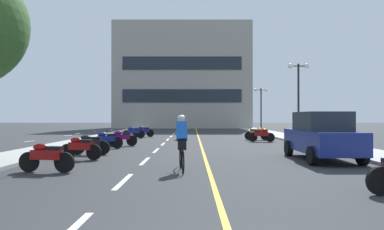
% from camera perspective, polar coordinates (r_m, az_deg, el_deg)
% --- Properties ---
extents(ground_plane, '(140.00, 140.00, 0.00)m').
position_cam_1_polar(ground_plane, '(23.87, 0.52, -4.21)').
color(ground_plane, '#2D3033').
extents(curb_left, '(2.40, 72.00, 0.12)m').
position_cam_1_polar(curb_left, '(27.74, -14.62, -3.52)').
color(curb_left, '#A8A8A3').
rests_on(curb_left, ground).
extents(curb_right, '(2.40, 72.00, 0.12)m').
position_cam_1_polar(curb_right, '(27.88, 15.44, -3.51)').
color(curb_right, '#A8A8A3').
rests_on(curb_right, ground).
extents(lane_dash_1, '(0.14, 2.20, 0.01)m').
position_cam_1_polar(lane_dash_1, '(9.13, -11.27, -10.58)').
color(lane_dash_1, silver).
rests_on(lane_dash_1, ground).
extents(lane_dash_2, '(0.14, 2.20, 0.01)m').
position_cam_1_polar(lane_dash_2, '(13.04, -7.84, -7.47)').
color(lane_dash_2, silver).
rests_on(lane_dash_2, ground).
extents(lane_dash_3, '(0.14, 2.20, 0.01)m').
position_cam_1_polar(lane_dash_3, '(16.98, -6.02, -5.79)').
color(lane_dash_3, silver).
rests_on(lane_dash_3, ground).
extents(lane_dash_4, '(0.14, 2.20, 0.01)m').
position_cam_1_polar(lane_dash_4, '(20.95, -4.89, -4.75)').
color(lane_dash_4, silver).
rests_on(lane_dash_4, ground).
extents(lane_dash_5, '(0.14, 2.20, 0.01)m').
position_cam_1_polar(lane_dash_5, '(24.93, -4.12, -4.03)').
color(lane_dash_5, silver).
rests_on(lane_dash_5, ground).
extents(lane_dash_6, '(0.14, 2.20, 0.01)m').
position_cam_1_polar(lane_dash_6, '(28.91, -3.57, -3.51)').
color(lane_dash_6, silver).
rests_on(lane_dash_6, ground).
extents(lane_dash_7, '(0.14, 2.20, 0.01)m').
position_cam_1_polar(lane_dash_7, '(32.90, -3.15, -3.12)').
color(lane_dash_7, silver).
rests_on(lane_dash_7, ground).
extents(lane_dash_8, '(0.14, 2.20, 0.01)m').
position_cam_1_polar(lane_dash_8, '(36.89, -2.82, -2.81)').
color(lane_dash_8, silver).
rests_on(lane_dash_8, ground).
extents(lane_dash_9, '(0.14, 2.20, 0.01)m').
position_cam_1_polar(lane_dash_9, '(40.89, -2.55, -2.56)').
color(lane_dash_9, silver).
rests_on(lane_dash_9, ground).
extents(lane_dash_10, '(0.14, 2.20, 0.01)m').
position_cam_1_polar(lane_dash_10, '(44.88, -2.34, -2.36)').
color(lane_dash_10, silver).
rests_on(lane_dash_10, ground).
extents(lane_dash_11, '(0.14, 2.20, 0.01)m').
position_cam_1_polar(lane_dash_11, '(48.87, -2.16, -2.19)').
color(lane_dash_11, silver).
rests_on(lane_dash_11, ground).
extents(centre_line_yellow, '(0.12, 66.00, 0.01)m').
position_cam_1_polar(centre_line_yellow, '(26.87, 0.98, -3.76)').
color(centre_line_yellow, gold).
rests_on(centre_line_yellow, ground).
extents(office_building, '(19.49, 6.80, 15.02)m').
position_cam_1_polar(office_building, '(51.51, -1.65, 6.27)').
color(office_building, '#9E998E').
rests_on(office_building, ground).
extents(street_lamp_mid, '(1.46, 0.36, 5.17)m').
position_cam_1_polar(street_lamp_mid, '(24.98, 16.91, 4.93)').
color(street_lamp_mid, black).
rests_on(street_lamp_mid, curb_right).
extents(street_lamp_far, '(1.46, 0.36, 4.59)m').
position_cam_1_polar(street_lamp_far, '(38.13, 11.12, 2.57)').
color(street_lamp_far, black).
rests_on(street_lamp_far, curb_right).
extents(parked_car_near, '(1.94, 4.21, 1.82)m').
position_cam_1_polar(parked_car_near, '(14.02, 20.32, -3.21)').
color(parked_car_near, black).
rests_on(parked_car_near, ground).
extents(motorcycle_2, '(1.70, 0.60, 0.92)m').
position_cam_1_polar(motorcycle_2, '(11.13, -22.88, -6.26)').
color(motorcycle_2, black).
rests_on(motorcycle_2, ground).
extents(motorcycle_3, '(1.68, 0.65, 0.92)m').
position_cam_1_polar(motorcycle_3, '(13.92, -17.94, -5.06)').
color(motorcycle_3, black).
rests_on(motorcycle_3, ground).
extents(motorcycle_4, '(1.70, 0.60, 0.92)m').
position_cam_1_polar(motorcycle_4, '(15.59, -16.50, -4.55)').
color(motorcycle_4, black).
rests_on(motorcycle_4, ground).
extents(motorcycle_5, '(1.64, 0.79, 0.92)m').
position_cam_1_polar(motorcycle_5, '(18.24, -14.06, -3.93)').
color(motorcycle_5, black).
rests_on(motorcycle_5, ground).
extents(motorcycle_6, '(1.70, 0.60, 0.92)m').
position_cam_1_polar(motorcycle_6, '(19.73, -11.58, -3.65)').
color(motorcycle_6, black).
rests_on(motorcycle_6, ground).
extents(motorcycle_7, '(1.68, 0.64, 0.92)m').
position_cam_1_polar(motorcycle_7, '(23.01, 11.22, -3.17)').
color(motorcycle_7, black).
rests_on(motorcycle_7, ground).
extents(motorcycle_8, '(1.69, 0.63, 0.92)m').
position_cam_1_polar(motorcycle_8, '(24.74, 10.48, -2.97)').
color(motorcycle_8, black).
rests_on(motorcycle_8, ground).
extents(motorcycle_9, '(1.70, 0.60, 0.92)m').
position_cam_1_polar(motorcycle_9, '(26.72, -9.70, -2.77)').
color(motorcycle_9, black).
rests_on(motorcycle_9, ground).
extents(motorcycle_10, '(1.69, 0.60, 0.92)m').
position_cam_1_polar(motorcycle_10, '(28.30, -8.10, -2.63)').
color(motorcycle_10, black).
rests_on(motorcycle_10, ground).
extents(cyclist_rider, '(0.43, 1.77, 1.71)m').
position_cam_1_polar(cyclist_rider, '(10.60, -1.82, -4.33)').
color(cyclist_rider, black).
rests_on(cyclist_rider, ground).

